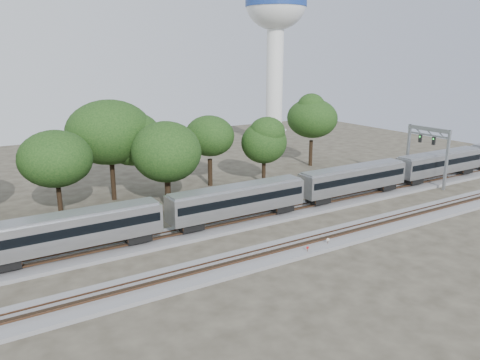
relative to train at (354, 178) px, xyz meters
name	(u,v)px	position (x,y,z in m)	size (l,w,h in m)	color
ground	(247,244)	(-22.39, -6.00, -3.34)	(160.00, 160.00, 0.00)	#383328
track_far	(221,226)	(-22.39, 0.00, -3.13)	(160.00, 5.00, 0.73)	slate
track_near	(267,255)	(-22.39, -10.00, -3.13)	(160.00, 5.00, 0.73)	slate
train	(354,178)	(0.00, 0.00, 0.00)	(134.75, 3.29, 4.85)	silver
switch_stand_red	(307,249)	(-18.45, -11.84, -2.72)	(0.31, 0.06, 0.97)	#512D19
switch_stand_white	(328,241)	(-15.12, -11.35, -2.68)	(0.31, 0.16, 1.03)	#512D19
switch_lever	(326,246)	(-15.32, -11.25, -3.19)	(0.50, 0.30, 0.30)	#512D19
water_tower	(276,23)	(15.02, 41.09, 24.29)	(13.47, 13.47, 37.30)	silver
signal_gantry	(428,143)	(15.98, 0.00, 3.60)	(0.66, 7.83, 9.52)	gray
tree_2	(55,159)	(-38.53, 12.90, 4.84)	(8.33, 8.33, 11.75)	black
tree_3	(110,132)	(-29.94, 18.58, 6.66)	(10.18, 10.18, 14.35)	black
tree_4	(166,152)	(-24.60, 10.96, 4.57)	(8.06, 8.06, 11.36)	black
tree_5	(210,136)	(-14.20, 17.99, 4.83)	(8.32, 8.32, 11.74)	black
tree_6	(264,143)	(-6.20, 14.26, 3.56)	(7.04, 7.04, 9.92)	black
tree_7	(312,118)	(9.07, 20.56, 5.77)	(9.28, 9.28, 13.08)	black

